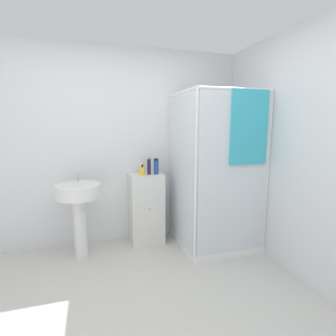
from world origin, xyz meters
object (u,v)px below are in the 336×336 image
shampoo_bottle_tall_black (149,166)px  soap_dispenser (142,171)px  lotion_bottle_white (142,167)px  shampoo_bottle_blue (156,167)px  sink (79,202)px

shampoo_bottle_tall_black → soap_dispenser: bearing=-156.6°
soap_dispenser → lotion_bottle_white: (0.03, 0.16, 0.02)m
shampoo_bottle_blue → lotion_bottle_white: 0.20m
soap_dispenser → shampoo_bottle_tall_black: bearing=23.4°
sink → soap_dispenser: (0.76, 0.13, 0.30)m
soap_dispenser → lotion_bottle_white: lotion_bottle_white is taller
shampoo_bottle_tall_black → lotion_bottle_white: bearing=121.2°
sink → soap_dispenser: bearing=9.4°
shampoo_bottle_blue → lotion_bottle_white: shampoo_bottle_blue is taller
soap_dispenser → lotion_bottle_white: size_ratio=0.75×
soap_dispenser → sink: bearing=-170.6°
shampoo_bottle_blue → sink: bearing=-170.4°
shampoo_bottle_tall_black → shampoo_bottle_blue: size_ratio=1.10×
sink → shampoo_bottle_tall_black: 0.94m
sink → shampoo_bottle_blue: bearing=9.6°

